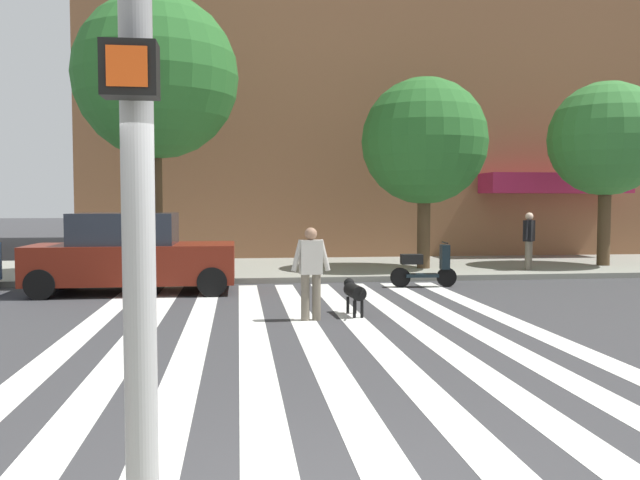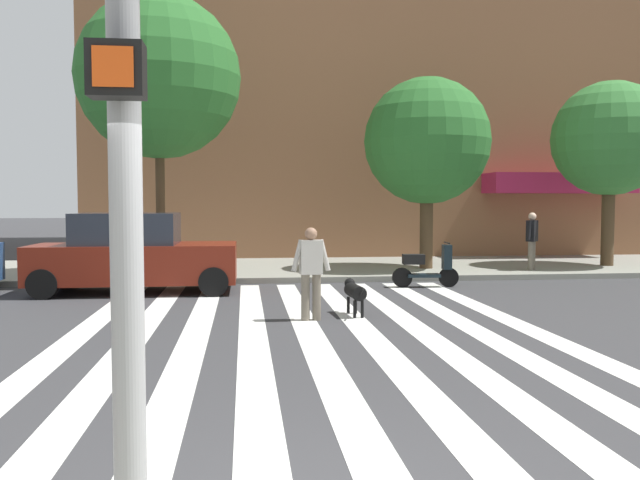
{
  "view_description": "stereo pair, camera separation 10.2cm",
  "coord_description": "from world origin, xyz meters",
  "px_view_note": "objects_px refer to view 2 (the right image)",
  "views": [
    {
      "loc": [
        -0.58,
        -4.02,
        2.08
      ],
      "look_at": [
        0.8,
        7.06,
        1.44
      ],
      "focal_mm": 36.85,
      "sensor_mm": 36.0,
      "label": 1
    },
    {
      "loc": [
        -0.48,
        -4.04,
        2.08
      ],
      "look_at": [
        0.8,
        7.06,
        1.44
      ],
      "focal_mm": 36.85,
      "sensor_mm": 36.0,
      "label": 2
    }
  ],
  "objects_px": {
    "parked_car_behind_first": "(134,255)",
    "street_tree_middle": "(427,142)",
    "dog_on_leash": "(354,291)",
    "street_tree_further": "(610,139)",
    "pedestrian_dog_walker": "(311,268)",
    "street_tree_nearest": "(159,77)",
    "pedestrian_bystander": "(532,238)",
    "parked_scooter": "(426,268)"
  },
  "relations": [
    {
      "from": "parked_car_behind_first",
      "to": "pedestrian_dog_walker",
      "type": "bearing_deg",
      "value": -47.52
    },
    {
      "from": "street_tree_further",
      "to": "dog_on_leash",
      "type": "height_order",
      "value": "street_tree_further"
    },
    {
      "from": "street_tree_nearest",
      "to": "dog_on_leash",
      "type": "relative_size",
      "value": 6.82
    },
    {
      "from": "street_tree_nearest",
      "to": "street_tree_middle",
      "type": "distance_m",
      "value": 7.72
    },
    {
      "from": "pedestrian_dog_walker",
      "to": "street_tree_further",
      "type": "bearing_deg",
      "value": 37.06
    },
    {
      "from": "street_tree_further",
      "to": "pedestrian_bystander",
      "type": "bearing_deg",
      "value": -160.13
    },
    {
      "from": "street_tree_further",
      "to": "pedestrian_dog_walker",
      "type": "bearing_deg",
      "value": -142.94
    },
    {
      "from": "street_tree_further",
      "to": "pedestrian_dog_walker",
      "type": "distance_m",
      "value": 12.73
    },
    {
      "from": "parked_car_behind_first",
      "to": "dog_on_leash",
      "type": "distance_m",
      "value": 5.82
    },
    {
      "from": "street_tree_middle",
      "to": "pedestrian_dog_walker",
      "type": "relative_size",
      "value": 3.38
    },
    {
      "from": "street_tree_nearest",
      "to": "street_tree_middle",
      "type": "xyz_separation_m",
      "value": [
        7.53,
        0.66,
        -1.56
      ]
    },
    {
      "from": "street_tree_further",
      "to": "street_tree_middle",
      "type": "bearing_deg",
      "value": -178.3
    },
    {
      "from": "street_tree_nearest",
      "to": "street_tree_middle",
      "type": "height_order",
      "value": "street_tree_nearest"
    },
    {
      "from": "parked_car_behind_first",
      "to": "pedestrian_bystander",
      "type": "relative_size",
      "value": 2.8
    },
    {
      "from": "street_tree_nearest",
      "to": "street_tree_middle",
      "type": "bearing_deg",
      "value": 5.0
    },
    {
      "from": "parked_scooter",
      "to": "dog_on_leash",
      "type": "bearing_deg",
      "value": -122.55
    },
    {
      "from": "dog_on_leash",
      "to": "pedestrian_bystander",
      "type": "relative_size",
      "value": 0.66
    },
    {
      "from": "street_tree_nearest",
      "to": "pedestrian_dog_walker",
      "type": "xyz_separation_m",
      "value": [
        3.39,
        -6.62,
        -4.47
      ]
    },
    {
      "from": "parked_car_behind_first",
      "to": "street_tree_further",
      "type": "relative_size",
      "value": 0.82
    },
    {
      "from": "pedestrian_dog_walker",
      "to": "dog_on_leash",
      "type": "relative_size",
      "value": 1.5
    },
    {
      "from": "dog_on_leash",
      "to": "pedestrian_dog_walker",
      "type": "bearing_deg",
      "value": -153.78
    },
    {
      "from": "dog_on_leash",
      "to": "pedestrian_bystander",
      "type": "distance_m",
      "value": 8.59
    },
    {
      "from": "dog_on_leash",
      "to": "street_tree_further",
      "type": "bearing_deg",
      "value": 37.95
    },
    {
      "from": "street_tree_further",
      "to": "dog_on_leash",
      "type": "xyz_separation_m",
      "value": [
        -9.02,
        -7.03,
        -3.54
      ]
    },
    {
      "from": "pedestrian_dog_walker",
      "to": "street_tree_nearest",
      "type": "bearing_deg",
      "value": 117.15
    },
    {
      "from": "parked_car_behind_first",
      "to": "parked_scooter",
      "type": "bearing_deg",
      "value": 1.2
    },
    {
      "from": "parked_car_behind_first",
      "to": "parked_scooter",
      "type": "relative_size",
      "value": 2.81
    },
    {
      "from": "street_tree_further",
      "to": "pedestrian_bystander",
      "type": "xyz_separation_m",
      "value": [
        -2.89,
        -1.04,
        -2.91
      ]
    },
    {
      "from": "parked_car_behind_first",
      "to": "dog_on_leash",
      "type": "relative_size",
      "value": 4.21
    },
    {
      "from": "parked_car_behind_first",
      "to": "street_tree_middle",
      "type": "height_order",
      "value": "street_tree_middle"
    },
    {
      "from": "street_tree_further",
      "to": "pedestrian_bystander",
      "type": "relative_size",
      "value": 3.41
    },
    {
      "from": "street_tree_middle",
      "to": "dog_on_leash",
      "type": "bearing_deg",
      "value": -115.6
    },
    {
      "from": "parked_car_behind_first",
      "to": "street_tree_middle",
      "type": "relative_size",
      "value": 0.83
    },
    {
      "from": "pedestrian_dog_walker",
      "to": "parked_scooter",
      "type": "bearing_deg",
      "value": 52.15
    },
    {
      "from": "pedestrian_dog_walker",
      "to": "dog_on_leash",
      "type": "height_order",
      "value": "pedestrian_dog_walker"
    },
    {
      "from": "parked_car_behind_first",
      "to": "street_tree_middle",
      "type": "bearing_deg",
      "value": 22.49
    },
    {
      "from": "parked_scooter",
      "to": "pedestrian_bystander",
      "type": "relative_size",
      "value": 1.0
    },
    {
      "from": "street_tree_nearest",
      "to": "pedestrian_dog_walker",
      "type": "height_order",
      "value": "street_tree_nearest"
    },
    {
      "from": "parked_car_behind_first",
      "to": "parked_scooter",
      "type": "distance_m",
      "value": 6.96
    },
    {
      "from": "parked_car_behind_first",
      "to": "street_tree_nearest",
      "type": "distance_m",
      "value": 5.22
    },
    {
      "from": "parked_scooter",
      "to": "street_tree_middle",
      "type": "xyz_separation_m",
      "value": [
        0.88,
        3.1,
        3.36
      ]
    },
    {
      "from": "dog_on_leash",
      "to": "pedestrian_bystander",
      "type": "bearing_deg",
      "value": 44.35
    }
  ]
}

